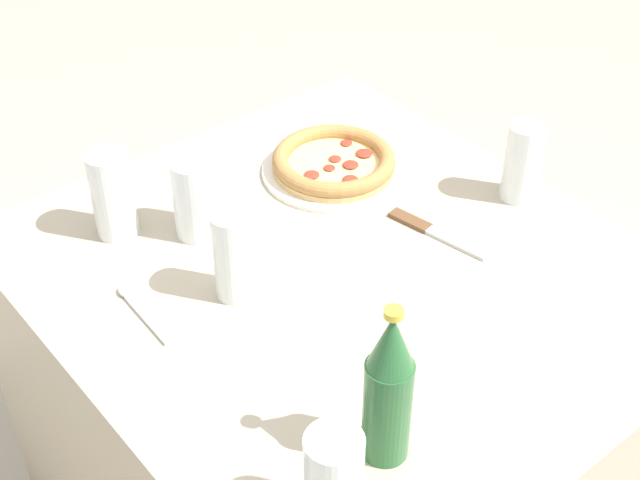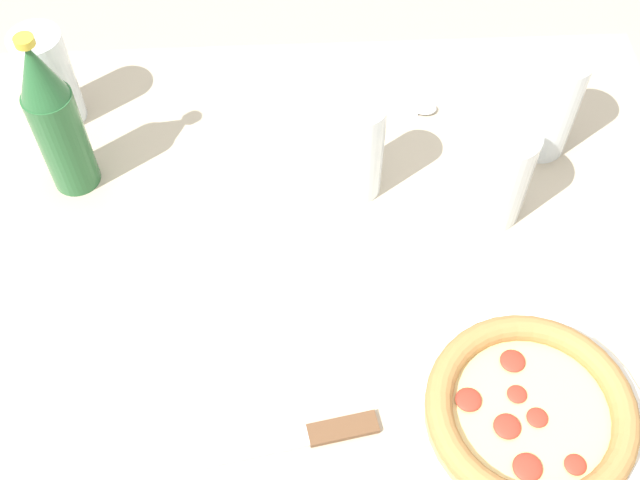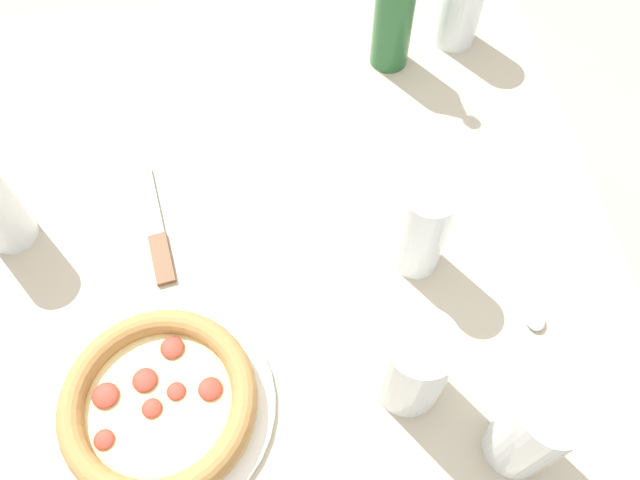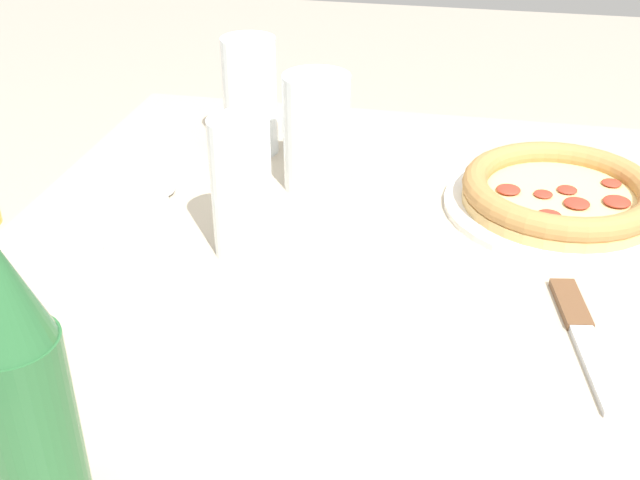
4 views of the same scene
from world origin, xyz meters
TOP-DOWN VIEW (x-y plane):
  - ground_plane at (0.00, 0.00)m, footprint 8.00×8.00m
  - table at (0.00, 0.00)m, footprint 1.03×0.92m
  - pizza_salami at (-0.23, 0.18)m, footprint 0.27×0.27m
  - glass_mango_juice at (-0.32, -0.23)m, footprint 0.07×0.07m
  - glass_water at (-0.23, -0.12)m, footprint 0.08×0.08m
  - glass_lemonade at (-0.06, -0.17)m, footprint 0.06×0.06m
  - glass_red_wine at (0.36, -0.32)m, footprint 0.07×0.07m
  - beer_bottle at (0.32, -0.20)m, footprint 0.06×0.06m
  - knife at (0.03, 0.19)m, footprint 0.20×0.06m
  - spoon at (-0.13, -0.31)m, footprint 0.16×0.03m

SIDE VIEW (x-z plane):
  - ground_plane at x=0.00m, z-range 0.00..0.00m
  - table at x=0.00m, z-range 0.00..0.71m
  - knife at x=0.03m, z-range 0.71..0.72m
  - spoon at x=-0.13m, z-range 0.71..0.72m
  - pizza_salami at x=-0.23m, z-range 0.71..0.75m
  - glass_water at x=-0.23m, z-range 0.70..0.85m
  - glass_red_wine at x=0.36m, z-range 0.70..0.85m
  - glass_lemonade at x=-0.06m, z-range 0.70..0.86m
  - glass_mango_juice at x=-0.32m, z-range 0.70..0.86m
  - beer_bottle at x=0.32m, z-range 0.70..0.95m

